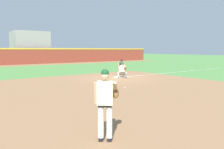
{
  "coord_description": "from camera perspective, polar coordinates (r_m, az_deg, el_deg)",
  "views": [
    {
      "loc": [
        -10.88,
        -14.39,
        2.35
      ],
      "look_at": [
        -5.5,
        -6.93,
        1.29
      ],
      "focal_mm": 35.0,
      "sensor_mm": 36.0,
      "label": 1
    }
  ],
  "objects": [
    {
      "name": "ground_plane",
      "position": [
        18.19,
        1.3,
        -0.89
      ],
      "size": [
        160.0,
        160.0,
        0.0
      ],
      "primitive_type": "plane",
      "color": "#518942"
    },
    {
      "name": "first_base_bag",
      "position": [
        18.18,
        1.3,
        -0.75
      ],
      "size": [
        0.38,
        0.38,
        0.09
      ],
      "primitive_type": "cube",
      "color": "white",
      "rests_on": "ground"
    },
    {
      "name": "pitcher",
      "position": [
        5.61,
        -1.64,
        -6.77
      ],
      "size": [
        0.85,
        0.54,
        1.86
      ],
      "color": "black",
      "rests_on": "ground"
    },
    {
      "name": "outfield_wall",
      "position": [
        37.99,
        -19.19,
        4.72
      ],
      "size": [
        48.0,
        0.54,
        2.6
      ],
      "color": "brown",
      "rests_on": "ground"
    },
    {
      "name": "umpire",
      "position": [
        20.04,
        2.5,
        2.07
      ],
      "size": [
        0.68,
        0.66,
        1.46
      ],
      "color": "black",
      "rests_on": "ground"
    },
    {
      "name": "infield_dirt_patch",
      "position": [
        11.96,
        0.57,
        -4.78
      ],
      "size": [
        18.0,
        18.0,
        0.01
      ],
      "primitive_type": "cube",
      "color": "#936B47",
      "rests_on": "ground"
    },
    {
      "name": "first_baseman",
      "position": [
        18.02,
        2.75,
        1.38
      ],
      "size": [
        0.71,
        1.09,
        1.34
      ],
      "color": "black",
      "rests_on": "ground"
    },
    {
      "name": "baseball",
      "position": [
        13.44,
        3.37,
        -3.38
      ],
      "size": [
        0.07,
        0.07,
        0.07
      ],
      "primitive_type": "sphere",
      "color": "white",
      "rests_on": "ground"
    },
    {
      "name": "stadium_seating_block",
      "position": [
        41.18,
        -20.6,
        6.67
      ],
      "size": [
        5.73,
        5.05,
        5.45
      ],
      "color": "gray",
      "rests_on": "ground"
    },
    {
      "name": "foul_line_stripe",
      "position": [
        23.96,
        17.04,
        0.64
      ],
      "size": [
        16.29,
        0.1,
        0.0
      ],
      "primitive_type": "cube",
      "color": "white",
      "rests_on": "ground"
    },
    {
      "name": "warning_track_strip",
      "position": [
        36.14,
        -18.2,
        2.48
      ],
      "size": [
        48.0,
        3.2,
        0.01
      ],
      "primitive_type": "cube",
      "color": "#936B47",
      "rests_on": "ground"
    }
  ]
}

